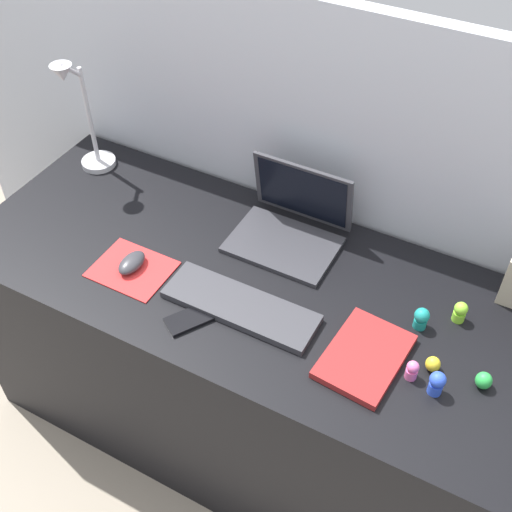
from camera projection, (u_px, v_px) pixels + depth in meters
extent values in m
plane|color=gray|center=(255.00, 424.00, 2.25)|extent=(6.00, 6.00, 0.00)
cube|color=#B2B7C1|center=(312.00, 215.00, 2.01)|extent=(2.87, 0.05, 1.37)
cube|color=black|center=(255.00, 361.00, 1.99)|extent=(1.67, 0.68, 0.74)
cube|color=#333338|center=(283.00, 245.00, 1.82)|extent=(0.30, 0.21, 0.01)
cube|color=#333338|center=(303.00, 192.00, 1.82)|extent=(0.30, 0.04, 0.20)
cube|color=black|center=(302.00, 193.00, 1.82)|extent=(0.27, 0.03, 0.17)
cube|color=#333338|center=(240.00, 306.00, 1.65)|extent=(0.41, 0.13, 0.02)
cube|color=red|center=(132.00, 269.00, 1.76)|extent=(0.21, 0.17, 0.00)
ellipsoid|color=#333338|center=(132.00, 263.00, 1.75)|extent=(0.06, 0.10, 0.03)
cube|color=black|center=(191.00, 318.00, 1.63)|extent=(0.12, 0.14, 0.01)
cylinder|color=#B7B7BC|center=(99.00, 162.00, 2.10)|extent=(0.11, 0.11, 0.02)
cylinder|color=#B7B7BC|center=(89.00, 116.00, 1.97)|extent=(0.01, 0.01, 0.33)
cylinder|color=#B7B7BC|center=(71.00, 70.00, 1.83)|extent=(0.01, 0.08, 0.08)
cone|color=#B7B7BC|center=(62.00, 73.00, 1.81)|extent=(0.06, 0.06, 0.05)
cube|color=maroon|center=(365.00, 356.00, 1.54)|extent=(0.19, 0.25, 0.02)
cylinder|color=teal|center=(420.00, 323.00, 1.61)|extent=(0.03, 0.03, 0.03)
sphere|color=teal|center=(422.00, 315.00, 1.59)|extent=(0.04, 0.04, 0.04)
cylinder|color=#8CDB33|center=(459.00, 316.00, 1.62)|extent=(0.03, 0.03, 0.03)
sphere|color=#8CDB33|center=(461.00, 309.00, 1.60)|extent=(0.03, 0.03, 0.03)
ellipsoid|color=yellow|center=(433.00, 364.00, 1.51)|extent=(0.04, 0.04, 0.04)
cylinder|color=pink|center=(411.00, 373.00, 1.50)|extent=(0.03, 0.03, 0.03)
sphere|color=pink|center=(413.00, 367.00, 1.48)|extent=(0.03, 0.03, 0.03)
cylinder|color=blue|center=(435.00, 388.00, 1.47)|extent=(0.03, 0.03, 0.03)
sphere|color=blue|center=(438.00, 380.00, 1.45)|extent=(0.04, 0.04, 0.04)
ellipsoid|color=green|center=(484.00, 380.00, 1.48)|extent=(0.04, 0.04, 0.04)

